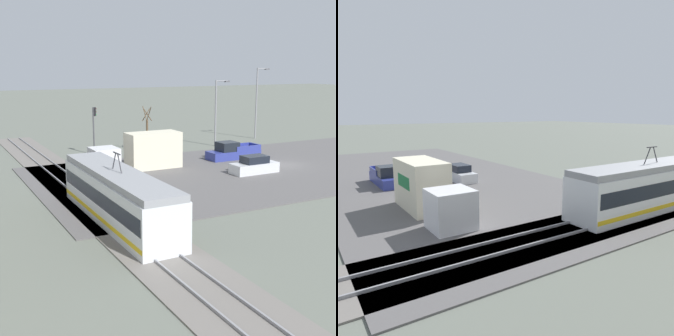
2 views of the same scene
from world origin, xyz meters
TOP-DOWN VIEW (x-y plane):
  - ground_plane at (0.00, 0.00)m, footprint 320.00×320.00m
  - road_surface at (0.00, 0.00)m, footprint 21.03×47.77m
  - rail_bed at (0.00, 20.55)m, footprint 60.17×4.40m
  - light_rail_tram at (-8.43, 20.55)m, footprint 13.59×2.82m
  - box_truck at (4.71, 12.96)m, footprint 2.44×8.66m
  - pickup_truck at (4.84, 2.50)m, footprint 1.96×5.79m
  - sedan_car_0 at (-1.57, 4.61)m, footprint 1.75×4.44m

SIDE VIEW (x-z plane):
  - ground_plane at x=0.00m, z-range 0.00..0.00m
  - road_surface at x=0.00m, z-range 0.00..0.08m
  - rail_bed at x=0.00m, z-range -0.06..0.16m
  - sedan_car_0 at x=-1.57m, z-range -0.06..1.54m
  - pickup_truck at x=4.84m, z-range -0.14..1.68m
  - light_rail_tram at x=-8.43m, z-range -0.53..3.80m
  - box_truck at x=4.71m, z-range -0.05..3.34m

